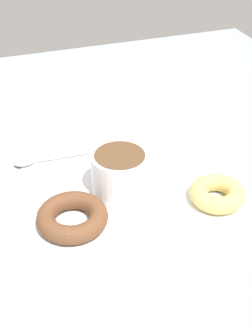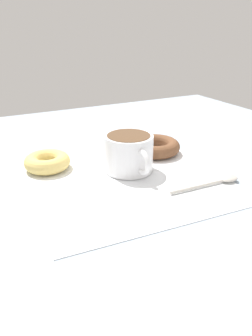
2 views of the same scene
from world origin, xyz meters
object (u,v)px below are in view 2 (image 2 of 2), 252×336
spoon (220,181)px  coffee_cup (129,152)px  donut_near_cup (155,146)px  donut_far (47,162)px

spoon → coffee_cup: bearing=43.7°
donut_near_cup → donut_far: 23.88cm
coffee_cup → donut_far: coffee_cup is taller
coffee_cup → spoon: coffee_cup is taller
donut_near_cup → spoon: donut_near_cup is taller
coffee_cup → donut_near_cup: coffee_cup is taller
spoon → donut_far: bearing=51.8°
donut_near_cup → spoon: 18.66cm
donut_far → spoon: (-20.66, -26.22, -1.07)cm
donut_near_cup → spoon: size_ratio=0.76×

